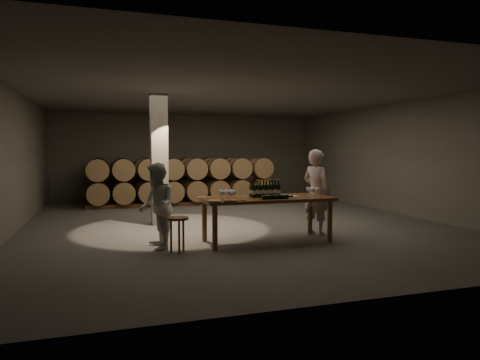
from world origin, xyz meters
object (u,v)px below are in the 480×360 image
object	(u,v)px
tasting_table	(267,202)
plate	(292,196)
notebook_near	(231,201)
person_woman	(157,206)
bottle_cluster	(265,191)
stool	(178,224)
person_man	(316,192)

from	to	relation	value
tasting_table	plate	distance (m)	0.54
notebook_near	person_woman	distance (m)	1.38
notebook_near	person_woman	xyz separation A→B (m)	(-1.28, 0.48, -0.11)
tasting_table	notebook_near	size ratio (longest dim) A/B	10.87
tasting_table	notebook_near	world-z (taller)	notebook_near
bottle_cluster	stool	bearing A→B (deg)	-166.05
tasting_table	bottle_cluster	distance (m)	0.24
tasting_table	person_man	bearing A→B (deg)	16.95
bottle_cluster	notebook_near	size ratio (longest dim) A/B	2.54
bottle_cluster	notebook_near	world-z (taller)	bottle_cluster
tasting_table	stool	world-z (taller)	tasting_table
tasting_table	person_woman	distance (m)	2.17
plate	person_woman	xyz separation A→B (m)	(-2.69, 0.10, -0.10)
plate	person_man	distance (m)	0.91
plate	person_woman	world-z (taller)	person_woman
tasting_table	notebook_near	bearing A→B (deg)	-153.09
person_man	notebook_near	bearing A→B (deg)	87.52
plate	bottle_cluster	bearing A→B (deg)	166.40
notebook_near	person_man	world-z (taller)	person_man
tasting_table	stool	xyz separation A→B (m)	(-1.85, -0.39, -0.27)
notebook_near	person_woman	world-z (taller)	person_woman
plate	stool	world-z (taller)	plate
tasting_table	stool	bearing A→B (deg)	-168.07
notebook_near	stool	xyz separation A→B (m)	(-0.97, 0.06, -0.39)
bottle_cluster	plate	xyz separation A→B (m)	(0.54, -0.13, -0.12)
notebook_near	person_man	size ratio (longest dim) A/B	0.13
plate	person_woman	bearing A→B (deg)	177.92
plate	person_man	size ratio (longest dim) A/B	0.15
bottle_cluster	tasting_table	bearing A→B (deg)	-72.98
tasting_table	stool	distance (m)	1.91
tasting_table	bottle_cluster	bearing A→B (deg)	107.02
plate	person_man	world-z (taller)	person_man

